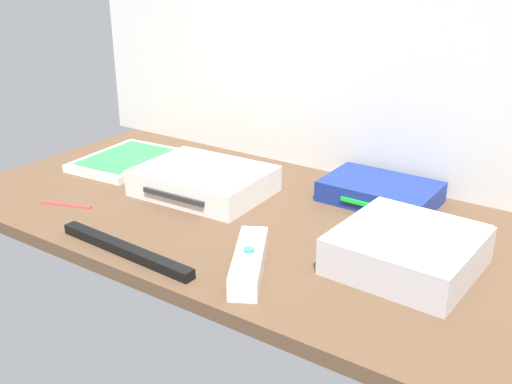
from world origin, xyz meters
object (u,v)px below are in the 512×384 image
object	(u,v)px
game_console	(204,181)
network_router	(380,192)
game_case	(125,160)
stylus_pen	(66,203)
remote_wand	(249,262)
mini_computer	(407,250)
sensor_bar	(125,250)

from	to	relation	value
game_console	network_router	world-z (taller)	game_console
game_case	network_router	distance (cm)	49.05
stylus_pen	network_router	bearing A→B (deg)	36.50
network_router	remote_wand	size ratio (longest dim) A/B	1.23
stylus_pen	mini_computer	bearing A→B (deg)	12.39
network_router	sensor_bar	size ratio (longest dim) A/B	0.75
network_router	remote_wand	bearing A→B (deg)	-97.94
mini_computer	game_case	bearing A→B (deg)	172.19
game_console	sensor_bar	bearing A→B (deg)	-80.07
network_router	remote_wand	world-z (taller)	same
remote_wand	sensor_bar	distance (cm)	17.52
network_router	sensor_bar	xyz separation A→B (cm)	(-20.83, -36.83, -1.00)
mini_computer	game_case	size ratio (longest dim) A/B	0.88
network_router	mini_computer	bearing A→B (deg)	-57.77
game_case	sensor_bar	xyz separation A→B (cm)	(27.07, -26.30, -0.06)
mini_computer	remote_wand	bearing A→B (deg)	-142.23
mini_computer	network_router	bearing A→B (deg)	122.43
game_console	game_case	size ratio (longest dim) A/B	1.08
sensor_bar	stylus_pen	world-z (taller)	sensor_bar
mini_computer	stylus_pen	xyz separation A→B (cm)	(-52.90, -11.62, -2.29)
network_router	sensor_bar	world-z (taller)	network_router
network_router	remote_wand	distance (cm)	31.52
mini_computer	game_case	distance (cm)	60.39
game_case	network_router	world-z (taller)	network_router
sensor_bar	stylus_pen	distance (cm)	21.20
game_case	stylus_pen	world-z (taller)	game_case
sensor_bar	game_case	bearing A→B (deg)	138.22
game_case	sensor_bar	distance (cm)	37.75
game_console	remote_wand	xyz separation A→B (cm)	(21.77, -17.76, -0.69)
mini_computer	game_case	xyz separation A→B (cm)	(-59.80, 8.20, -1.88)
game_console	mini_computer	xyz separation A→B (cm)	(37.91, -5.25, 0.44)
game_console	network_router	bearing A→B (deg)	24.80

